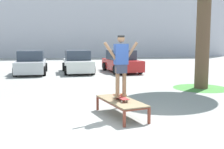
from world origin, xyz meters
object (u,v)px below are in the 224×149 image
object	(u,v)px
car_silver	(31,63)
car_red	(121,62)
skate_box	(121,102)
car_white	(78,62)
skateboard	(121,97)
skater	(121,62)

from	to	relation	value
car_silver	car_red	size ratio (longest dim) A/B	0.97
skate_box	car_white	distance (m)	11.24
skateboard	skater	xyz separation A→B (m)	(-0.00, 0.00, 0.99)
skate_box	skater	bearing A→B (deg)	103.27
skate_box	skater	distance (m)	1.12
skate_box	car_white	size ratio (longest dim) A/B	0.47
skater	car_red	world-z (taller)	skater
skater	car_white	distance (m)	11.26
car_silver	car_white	world-z (taller)	same
skater	car_silver	world-z (taller)	skater
car_red	car_white	bearing A→B (deg)	178.12
skate_box	car_silver	size ratio (longest dim) A/B	0.48
skater	car_silver	bearing A→B (deg)	108.65
skater	car_silver	size ratio (longest dim) A/B	0.40
skateboard	car_red	world-z (taller)	car_red
skate_box	car_red	distance (m)	11.35
skate_box	skater	world-z (taller)	skater
skater	car_red	xyz separation A→B (m)	(2.28, 11.11, -0.84)
car_red	skateboard	bearing A→B (deg)	-101.58
car_white	car_red	world-z (taller)	same
skate_box	car_silver	world-z (taller)	car_silver
skateboard	skater	distance (m)	0.99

